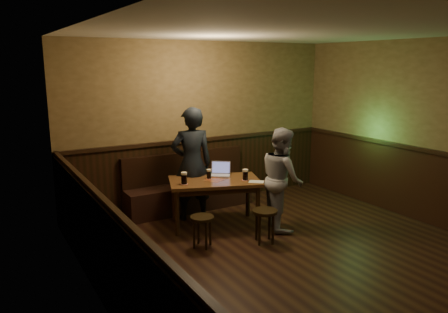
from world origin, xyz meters
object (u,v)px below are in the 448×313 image
bench (189,191)px  laptop (221,172)px  pint_left (184,178)px  pint_mid (209,174)px  stool_right (265,217)px  stool_left (202,222)px  pint_right (245,175)px  person_suit (192,164)px  person_grey (282,178)px  pub_table (215,186)px

bench → laptop: 0.88m
pint_left → pint_mid: size_ratio=1.21×
stool_right → pint_left: 1.28m
stool_left → pint_mid: bearing=55.4°
pint_right → person_suit: 0.88m
pint_mid → person_suit: bearing=110.2°
pint_right → person_grey: (0.44, -0.32, -0.04)m
stool_right → pint_mid: 1.15m
bench → pint_right: (0.39, -1.16, 0.49)m
stool_right → person_grey: size_ratio=0.31×
pub_table → pint_left: size_ratio=8.47×
pub_table → person_suit: 0.54m
pint_left → stool_left: bearing=-93.6°
person_suit → pint_left: bearing=65.9°
pint_left → pint_right: pint_left is taller
pub_table → pint_left: bearing=-162.0°
pint_mid → pint_right: (0.43, -0.35, 0.01)m
bench → person_suit: 0.76m
pint_left → pub_table: bearing=-1.8°
pint_left → pint_mid: pint_left is taller
pint_mid → pint_right: size_ratio=0.87×
pint_right → pint_mid: bearing=140.3°
stool_right → person_grey: (0.55, 0.35, 0.39)m
stool_right → pint_mid: size_ratio=3.15×
person_suit → person_grey: 1.42m
bench → stool_right: 1.85m
pub_table → pint_right: bearing=-13.1°
stool_left → pint_mid: size_ratio=2.90×
person_grey → pint_right: bearing=73.3°
pint_mid → person_suit: person_suit is taller
pub_table → stool_right: pub_table is taller
bench → pint_left: (-0.49, -0.89, 0.49)m
laptop → stool_left: bearing=-96.4°
bench → pub_table: 0.96m
bench → pint_mid: size_ratio=14.86×
stool_right → stool_left: bearing=159.6°
bench → stool_right: size_ratio=4.72×
stool_right → pint_left: pint_left is taller
laptop → person_suit: bearing=-176.8°
pub_table → laptop: bearing=61.7°
stool_left → pint_mid: (0.49, 0.72, 0.45)m
stool_right → pub_table: bearing=106.8°
stool_right → pint_mid: pint_mid is taller
pint_left → pint_right: bearing=-16.7°
stool_left → person_suit: person_suit is taller
pint_left → person_suit: 0.54m
stool_right → pint_mid: bearing=107.2°
bench → person_grey: 1.75m
laptop → pint_mid: bearing=-124.2°
bench → stool_left: 1.61m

